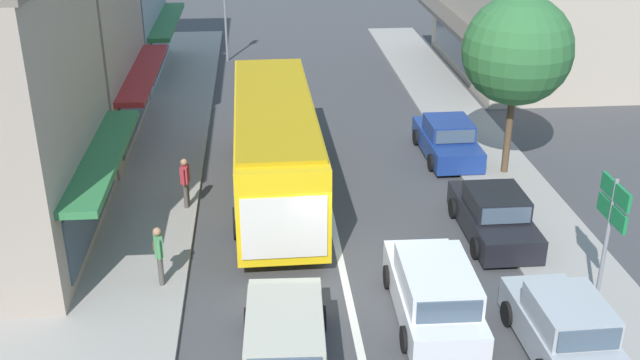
{
  "coord_description": "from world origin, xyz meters",
  "views": [
    {
      "loc": [
        -2.13,
        -17.77,
        10.69
      ],
      "look_at": [
        -0.33,
        3.11,
        1.2
      ],
      "focal_mm": 42.0,
      "sensor_mm": 36.0,
      "label": 1
    }
  ],
  "objects_px": {
    "city_bus": "(275,141)",
    "parked_sedan_kerb_third": "(447,140)",
    "wagon_queue_gap_filler": "(434,292)",
    "parked_sedan_kerb_second": "(494,216)",
    "directional_road_sign": "(611,214)",
    "pedestrian_browsing_midblock": "(185,180)",
    "street_tree_right": "(517,51)",
    "parked_hatchback_kerb_front": "(563,327)",
    "pedestrian_with_handbag_near": "(159,252)",
    "wagon_behind_bus_near": "(285,342)",
    "traffic_light_downstreet": "(225,7)"
  },
  "relations": [
    {
      "from": "directional_road_sign",
      "to": "traffic_light_downstreet",
      "type": "bearing_deg",
      "value": 111.82
    },
    {
      "from": "wagon_queue_gap_filler",
      "to": "pedestrian_browsing_midblock",
      "type": "distance_m",
      "value": 9.14
    },
    {
      "from": "city_bus",
      "to": "pedestrian_browsing_midblock",
      "type": "height_order",
      "value": "city_bus"
    },
    {
      "from": "parked_sedan_kerb_second",
      "to": "parked_sedan_kerb_third",
      "type": "distance_m",
      "value": 6.17
    },
    {
      "from": "city_bus",
      "to": "pedestrian_browsing_midblock",
      "type": "bearing_deg",
      "value": -160.26
    },
    {
      "from": "parked_sedan_kerb_third",
      "to": "pedestrian_with_handbag_near",
      "type": "relative_size",
      "value": 2.59
    },
    {
      "from": "wagon_queue_gap_filler",
      "to": "parked_sedan_kerb_second",
      "type": "bearing_deg",
      "value": 55.87
    },
    {
      "from": "wagon_behind_bus_near",
      "to": "pedestrian_browsing_midblock",
      "type": "bearing_deg",
      "value": 108.72
    },
    {
      "from": "parked_sedan_kerb_second",
      "to": "pedestrian_with_handbag_near",
      "type": "distance_m",
      "value": 9.7
    },
    {
      "from": "pedestrian_with_handbag_near",
      "to": "wagon_queue_gap_filler",
      "type": "bearing_deg",
      "value": -16.4
    },
    {
      "from": "city_bus",
      "to": "pedestrian_with_handbag_near",
      "type": "xyz_separation_m",
      "value": [
        -3.17,
        -5.51,
        -0.81
      ]
    },
    {
      "from": "wagon_behind_bus_near",
      "to": "directional_road_sign",
      "type": "relative_size",
      "value": 1.27
    },
    {
      "from": "parked_sedan_kerb_second",
      "to": "traffic_light_downstreet",
      "type": "relative_size",
      "value": 1.0
    },
    {
      "from": "city_bus",
      "to": "pedestrian_browsing_midblock",
      "type": "relative_size",
      "value": 6.68
    },
    {
      "from": "parked_hatchback_kerb_front",
      "to": "parked_sedan_kerb_third",
      "type": "height_order",
      "value": "parked_hatchback_kerb_front"
    },
    {
      "from": "traffic_light_downstreet",
      "to": "directional_road_sign",
      "type": "xyz_separation_m",
      "value": [
        9.76,
        -24.37,
        -0.15
      ]
    },
    {
      "from": "street_tree_right",
      "to": "directional_road_sign",
      "type": "bearing_deg",
      "value": -92.34
    },
    {
      "from": "city_bus",
      "to": "pedestrian_with_handbag_near",
      "type": "bearing_deg",
      "value": -119.93
    },
    {
      "from": "directional_road_sign",
      "to": "pedestrian_browsing_midblock",
      "type": "xyz_separation_m",
      "value": [
        -10.56,
        6.53,
        -1.64
      ]
    },
    {
      "from": "parked_hatchback_kerb_front",
      "to": "traffic_light_downstreet",
      "type": "height_order",
      "value": "traffic_light_downstreet"
    },
    {
      "from": "wagon_queue_gap_filler",
      "to": "directional_road_sign",
      "type": "xyz_separation_m",
      "value": [
        4.12,
        -0.05,
        1.96
      ]
    },
    {
      "from": "street_tree_right",
      "to": "pedestrian_with_handbag_near",
      "type": "xyz_separation_m",
      "value": [
        -11.23,
        -6.38,
        -3.38
      ]
    },
    {
      "from": "wagon_queue_gap_filler",
      "to": "parked_hatchback_kerb_front",
      "type": "distance_m",
      "value": 3.06
    },
    {
      "from": "parked_sedan_kerb_third",
      "to": "parked_hatchback_kerb_front",
      "type": "bearing_deg",
      "value": -91.09
    },
    {
      "from": "traffic_light_downstreet",
      "to": "directional_road_sign",
      "type": "height_order",
      "value": "traffic_light_downstreet"
    },
    {
      "from": "city_bus",
      "to": "traffic_light_downstreet",
      "type": "height_order",
      "value": "traffic_light_downstreet"
    },
    {
      "from": "city_bus",
      "to": "parked_hatchback_kerb_front",
      "type": "xyz_separation_m",
      "value": [
        6.19,
        -9.11,
        -1.17
      ]
    },
    {
      "from": "wagon_behind_bus_near",
      "to": "traffic_light_downstreet",
      "type": "xyz_separation_m",
      "value": [
        -1.97,
        25.99,
        2.11
      ]
    },
    {
      "from": "city_bus",
      "to": "pedestrian_with_handbag_near",
      "type": "height_order",
      "value": "city_bus"
    },
    {
      "from": "city_bus",
      "to": "parked_sedan_kerb_third",
      "type": "xyz_separation_m",
      "value": [
        6.42,
        2.67,
        -1.22
      ]
    },
    {
      "from": "parked_sedan_kerb_second",
      "to": "traffic_light_downstreet",
      "type": "bearing_deg",
      "value": 112.37
    },
    {
      "from": "city_bus",
      "to": "parked_sedan_kerb_second",
      "type": "bearing_deg",
      "value": -28.99
    },
    {
      "from": "wagon_behind_bus_near",
      "to": "parked_sedan_kerb_second",
      "type": "distance_m",
      "value": 8.55
    },
    {
      "from": "wagon_behind_bus_near",
      "to": "wagon_queue_gap_filler",
      "type": "bearing_deg",
      "value": 24.4
    },
    {
      "from": "wagon_queue_gap_filler",
      "to": "parked_sedan_kerb_second",
      "type": "height_order",
      "value": "wagon_queue_gap_filler"
    },
    {
      "from": "wagon_queue_gap_filler",
      "to": "pedestrian_browsing_midblock",
      "type": "relative_size",
      "value": 2.78
    },
    {
      "from": "street_tree_right",
      "to": "pedestrian_browsing_midblock",
      "type": "bearing_deg",
      "value": -170.17
    },
    {
      "from": "directional_road_sign",
      "to": "pedestrian_browsing_midblock",
      "type": "height_order",
      "value": "directional_road_sign"
    },
    {
      "from": "pedestrian_browsing_midblock",
      "to": "parked_sedan_kerb_third",
      "type": "bearing_deg",
      "value": 21.73
    },
    {
      "from": "traffic_light_downstreet",
      "to": "parked_sedan_kerb_third",
      "type": "bearing_deg",
      "value": -59.09
    },
    {
      "from": "directional_road_sign",
      "to": "street_tree_right",
      "type": "relative_size",
      "value": 0.57
    },
    {
      "from": "pedestrian_browsing_midblock",
      "to": "street_tree_right",
      "type": "bearing_deg",
      "value": 9.83
    },
    {
      "from": "street_tree_right",
      "to": "pedestrian_browsing_midblock",
      "type": "xyz_separation_m",
      "value": [
        -10.9,
        -1.89,
        -3.38
      ]
    },
    {
      "from": "parked_sedan_kerb_second",
      "to": "directional_road_sign",
      "type": "xyz_separation_m",
      "value": [
        1.4,
        -4.06,
        2.04
      ]
    },
    {
      "from": "city_bus",
      "to": "directional_road_sign",
      "type": "distance_m",
      "value": 10.82
    },
    {
      "from": "parked_sedan_kerb_third",
      "to": "street_tree_right",
      "type": "distance_m",
      "value": 4.5
    },
    {
      "from": "parked_hatchback_kerb_front",
      "to": "street_tree_right",
      "type": "bearing_deg",
      "value": 79.46
    },
    {
      "from": "parked_sedan_kerb_third",
      "to": "wagon_queue_gap_filler",
      "type": "bearing_deg",
      "value": -105.54
    },
    {
      "from": "city_bus",
      "to": "pedestrian_with_handbag_near",
      "type": "distance_m",
      "value": 6.41
    },
    {
      "from": "parked_hatchback_kerb_front",
      "to": "traffic_light_downstreet",
      "type": "bearing_deg",
      "value": 107.64
    }
  ]
}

